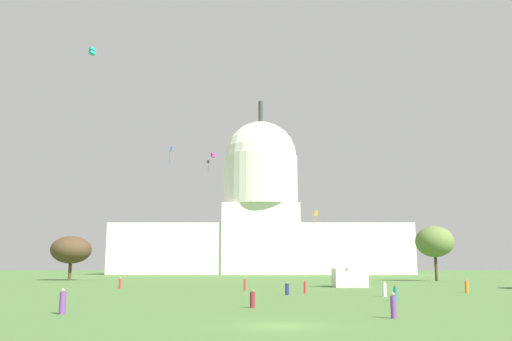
# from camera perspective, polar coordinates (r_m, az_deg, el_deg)

# --- Properties ---
(ground_plane) EXTENTS (800.00, 800.00, 0.00)m
(ground_plane) POSITION_cam_1_polar(r_m,az_deg,el_deg) (31.55, 2.55, -16.00)
(ground_plane) COLOR #4C7538
(capitol_building) EXTENTS (117.06, 29.78, 70.78)m
(capitol_building) POSITION_cam_1_polar(r_m,az_deg,el_deg) (218.39, 0.41, -4.83)
(capitol_building) COLOR silver
(capitol_building) RESTS_ON ground_plane
(event_tent) EXTENTS (5.35, 5.25, 6.12)m
(event_tent) POSITION_cam_1_polar(r_m,az_deg,el_deg) (89.26, 9.66, -9.99)
(event_tent) COLOR white
(event_tent) RESTS_ON ground_plane
(tree_west_near) EXTENTS (13.09, 13.36, 10.22)m
(tree_west_near) POSITION_cam_1_polar(r_m,az_deg,el_deg) (135.34, -18.92, -7.88)
(tree_west_near) COLOR #4C3823
(tree_west_near) RESTS_ON ground_plane
(tree_east_far) EXTENTS (11.88, 11.88, 12.13)m
(tree_east_far) POSITION_cam_1_polar(r_m,az_deg,el_deg) (128.65, 18.13, -7.11)
(tree_east_far) COLOR #42301E
(tree_east_far) RESTS_ON ground_plane
(person_maroon_back_left) EXTENTS (0.59, 0.59, 1.46)m
(person_maroon_back_left) POSITION_cam_1_polar(r_m,az_deg,el_deg) (44.68, -0.47, -13.39)
(person_maroon_back_left) COLOR maroon
(person_maroon_back_left) RESTS_ON ground_plane
(person_red_lawn_far_left) EXTENTS (0.42, 0.42, 1.67)m
(person_red_lawn_far_left) POSITION_cam_1_polar(r_m,az_deg,el_deg) (84.02, -14.15, -11.42)
(person_red_lawn_far_left) COLOR red
(person_red_lawn_far_left) RESTS_ON ground_plane
(person_orange_mid_center) EXTENTS (0.49, 0.49, 1.70)m
(person_orange_mid_center) POSITION_cam_1_polar(r_m,az_deg,el_deg) (73.94, 21.14, -11.29)
(person_orange_mid_center) COLOR orange
(person_orange_mid_center) RESTS_ON ground_plane
(person_red_back_right) EXTENTS (0.48, 0.48, 1.64)m
(person_red_back_right) POSITION_cam_1_polar(r_m,az_deg,el_deg) (68.39, 5.08, -12.07)
(person_red_back_right) COLOR red
(person_red_back_right) RESTS_ON ground_plane
(person_purple_back_center) EXTENTS (0.43, 0.43, 1.63)m
(person_purple_back_center) POSITION_cam_1_polar(r_m,az_deg,el_deg) (36.97, 14.13, -13.67)
(person_purple_back_center) COLOR #703D93
(person_purple_back_center) RESTS_ON ground_plane
(person_white_near_tree_west) EXTENTS (0.61, 0.61, 1.65)m
(person_white_near_tree_west) POSITION_cam_1_polar(r_m,az_deg,el_deg) (62.18, 13.22, -12.08)
(person_white_near_tree_west) COLOR silver
(person_white_near_tree_west) RESTS_ON ground_plane
(person_navy_mid_right) EXTENTS (0.55, 0.55, 1.51)m
(person_navy_mid_right) POSITION_cam_1_polar(r_m,az_deg,el_deg) (64.03, 3.20, -12.32)
(person_navy_mid_right) COLOR navy
(person_navy_mid_right) RESTS_ON ground_plane
(person_red_lawn_far_right) EXTENTS (0.46, 0.46, 1.75)m
(person_red_lawn_far_right) POSITION_cam_1_polar(r_m,az_deg,el_deg) (75.25, -1.27, -11.88)
(person_red_lawn_far_right) COLOR red
(person_red_lawn_far_right) RESTS_ON ground_plane
(person_purple_front_center) EXTENTS (0.62, 0.62, 1.75)m
(person_purple_front_center) POSITION_cam_1_polar(r_m,az_deg,el_deg) (41.27, -19.72, -12.91)
(person_purple_front_center) COLOR #703D93
(person_purple_front_center) RESTS_ON ground_plane
(person_teal_deep_crowd) EXTENTS (0.47, 0.47, 1.52)m
(person_teal_deep_crowd) POSITION_cam_1_polar(r_m,az_deg,el_deg) (55.30, 14.31, -12.38)
(person_teal_deep_crowd) COLOR #1E757A
(person_teal_deep_crowd) RESTS_ON ground_plane
(kite_cyan_mid) EXTENTS (1.64, 0.81, 3.85)m
(kite_cyan_mid) POSITION_cam_1_polar(r_m,az_deg,el_deg) (162.56, 2.36, -2.14)
(kite_cyan_mid) COLOR #33BCDB
(kite_black_mid) EXTENTS (0.84, 0.86, 3.71)m
(kite_black_mid) POSITION_cam_1_polar(r_m,az_deg,el_deg) (165.18, -5.14, 0.91)
(kite_black_mid) COLOR black
(kite_gold_low) EXTENTS (0.84, 0.75, 2.91)m
(kite_gold_low) POSITION_cam_1_polar(r_m,az_deg,el_deg) (103.37, 6.20, -4.62)
(kite_gold_low) COLOR gold
(kite_turquoise_mid) EXTENTS (0.98, 0.98, 0.84)m
(kite_turquoise_mid) POSITION_cam_1_polar(r_m,az_deg,el_deg) (69.04, -16.89, 11.90)
(kite_turquoise_mid) COLOR teal
(kite_magenta_mid) EXTENTS (1.32, 1.30, 1.13)m
(kite_magenta_mid) POSITION_cam_1_polar(r_m,az_deg,el_deg) (141.73, -4.62, 1.62)
(kite_magenta_mid) COLOR #D1339E
(kite_blue_mid) EXTENTS (0.38, 0.97, 2.78)m
(kite_blue_mid) POSITION_cam_1_polar(r_m,az_deg,el_deg) (83.64, -9.02, 2.09)
(kite_blue_mid) COLOR blue
(kite_yellow_mid) EXTENTS (1.27, 1.24, 2.64)m
(kite_yellow_mid) POSITION_cam_1_polar(r_m,az_deg,el_deg) (136.72, -2.23, -3.11)
(kite_yellow_mid) COLOR yellow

